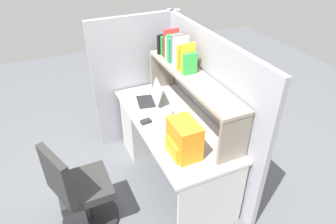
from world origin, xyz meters
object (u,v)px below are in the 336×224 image
object	(u,v)px
backpack	(184,139)
computer_mouse	(146,121)
laptop	(150,99)
office_chair	(80,194)
paper_cup	(169,114)
tissue_box	(178,125)

from	to	relation	value
backpack	computer_mouse	xyz separation A→B (m)	(-0.55, -0.13, -0.14)
laptop	computer_mouse	distance (m)	0.38
laptop	office_chair	size ratio (longest dim) A/B	0.38
computer_mouse	paper_cup	xyz separation A→B (m)	(0.01, 0.25, 0.03)
laptop	computer_mouse	world-z (taller)	laptop
backpack	office_chair	bearing A→B (deg)	-105.15
backpack	office_chair	xyz separation A→B (m)	(-0.24, -0.87, -0.49)
laptop	office_chair	distance (m)	1.19
computer_mouse	office_chair	world-z (taller)	office_chair
computer_mouse	tissue_box	distance (m)	0.33
backpack	tissue_box	world-z (taller)	backpack
laptop	paper_cup	xyz separation A→B (m)	(0.34, 0.07, -0.00)
paper_cup	computer_mouse	bearing A→B (deg)	-93.45
laptop	backpack	xyz separation A→B (m)	(0.88, -0.05, 0.10)
tissue_box	office_chair	xyz separation A→B (m)	(0.08, -0.98, -0.39)
backpack	tissue_box	bearing A→B (deg)	160.75
backpack	paper_cup	xyz separation A→B (m)	(-0.53, 0.12, -0.11)
tissue_box	office_chair	bearing A→B (deg)	-99.57
laptop	tissue_box	xyz separation A→B (m)	(0.56, 0.06, -0.00)
paper_cup	office_chair	distance (m)	1.11
computer_mouse	paper_cup	world-z (taller)	paper_cup
computer_mouse	paper_cup	distance (m)	0.25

